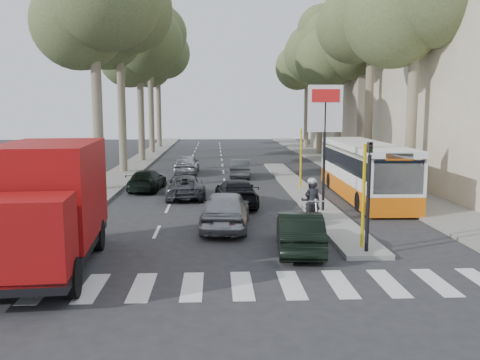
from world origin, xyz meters
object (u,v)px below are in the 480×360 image
object	(u,v)px
dark_hatchback	(299,231)
red_truck	(46,204)
motorcycle	(312,202)
silver_hatchback	(225,209)
city_bus	(364,169)

from	to	relation	value
dark_hatchback	red_truck	distance (m)	7.79
motorcycle	red_truck	bearing A→B (deg)	-148.27
silver_hatchback	dark_hatchback	world-z (taller)	silver_hatchback
dark_hatchback	city_bus	world-z (taller)	city_bus
silver_hatchback	motorcycle	distance (m)	3.60
red_truck	motorcycle	world-z (taller)	red_truck
silver_hatchback	dark_hatchback	bearing A→B (deg)	130.73
dark_hatchback	red_truck	world-z (taller)	red_truck
dark_hatchback	city_bus	bearing A→B (deg)	-111.69
red_truck	dark_hatchback	bearing A→B (deg)	6.35
silver_hatchback	motorcycle	size ratio (longest dim) A/B	2.00
city_bus	motorcycle	xyz separation A→B (m)	(-3.80, -5.74, -0.66)
dark_hatchback	motorcycle	size ratio (longest dim) A/B	1.80
silver_hatchback	city_bus	size ratio (longest dim) A/B	0.40
red_truck	silver_hatchback	bearing A→B (deg)	37.35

